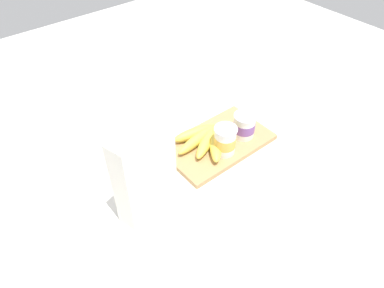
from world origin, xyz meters
name	(u,v)px	position (x,y,z in m)	size (l,w,h in m)	color
ground_plane	(217,145)	(0.00, 0.00, 0.00)	(2.40, 2.40, 0.00)	silver
cutting_board	(218,143)	(0.00, 0.00, 0.01)	(0.34, 0.20, 0.02)	tan
cereal_box	(145,170)	(0.30, 0.06, 0.14)	(0.18, 0.06, 0.27)	white
yogurt_cup_front	(244,126)	(-0.08, 0.03, 0.06)	(0.07, 0.07, 0.08)	white
yogurt_cup_back	(225,140)	(0.02, 0.05, 0.06)	(0.07, 0.07, 0.09)	white
banana_bunch	(204,139)	(0.04, -0.02, 0.04)	(0.19, 0.19, 0.04)	#ECCF4D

